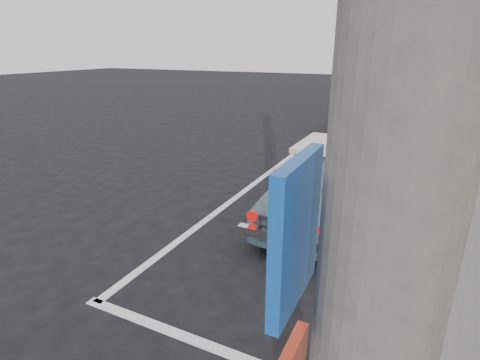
{
  "coord_description": "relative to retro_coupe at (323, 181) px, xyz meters",
  "views": [
    {
      "loc": [
        2.09,
        -2.93,
        2.7
      ],
      "look_at": [
        -0.34,
        2.03,
        0.75
      ],
      "focal_mm": 28.0,
      "sensor_mm": 36.0,
      "label": 1
    }
  ],
  "objects": [
    {
      "name": "pline_side",
      "position": [
        -1.65,
        0.07,
        -0.62
      ],
      "size": [
        0.12,
        7.0,
        0.01
      ],
      "primitive_type": "cube",
      "color": "silver",
      "rests_on": "ground"
    },
    {
      "name": "pline_front",
      "position": [
        -0.25,
        3.57,
        -0.62
      ],
      "size": [
        3.0,
        0.12,
        0.01
      ],
      "primitive_type": "cube",
      "color": "silver",
      "rests_on": "ground"
    },
    {
      "name": "pline_rear",
      "position": [
        -0.25,
        -3.43,
        -0.62
      ],
      "size": [
        3.0,
        0.12,
        0.01
      ],
      "primitive_type": "cube",
      "color": "silver",
      "rests_on": "ground"
    },
    {
      "name": "ground",
      "position": [
        -0.75,
        -2.93,
        -0.62
      ],
      "size": [
        80.0,
        80.0,
        0.0
      ],
      "primitive_type": "plane",
      "color": "black",
      "rests_on": "ground"
    },
    {
      "name": "cat",
      "position": [
        -0.0,
        -1.64,
        -0.51
      ],
      "size": [
        0.26,
        0.43,
        0.23
      ],
      "rotation": [
        0.0,
        0.0,
        0.27
      ],
      "color": "brown",
      "rests_on": "ground"
    },
    {
      "name": "retro_coupe",
      "position": [
        0.0,
        0.0,
        0.0
      ],
      "size": [
        1.47,
        3.61,
        1.22
      ],
      "rotation": [
        0.0,
        0.0,
        -0.01
      ],
      "color": "slate",
      "rests_on": "ground"
    }
  ]
}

